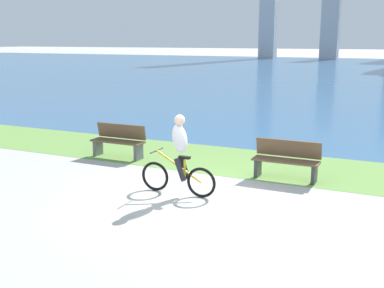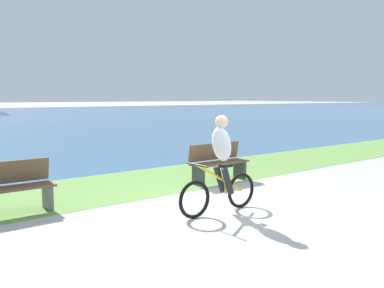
{
  "view_description": "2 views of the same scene",
  "coord_description": "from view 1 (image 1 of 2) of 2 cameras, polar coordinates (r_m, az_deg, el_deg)",
  "views": [
    {
      "loc": [
        3.62,
        -8.24,
        3.14
      ],
      "look_at": [
        -0.44,
        0.54,
        0.99
      ],
      "focal_mm": 44.19,
      "sensor_mm": 36.0,
      "label": 1
    },
    {
      "loc": [
        -5.24,
        -5.03,
        1.97
      ],
      "look_at": [
        -0.27,
        1.24,
        1.07
      ],
      "focal_mm": 38.89,
      "sensor_mm": 36.0,
      "label": 2
    }
  ],
  "objects": [
    {
      "name": "cyclist_lead",
      "position": [
        9.62,
        -1.56,
        -1.36
      ],
      "size": [
        1.69,
        0.52,
        1.67
      ],
      "color": "black",
      "rests_on": "ground"
    },
    {
      "name": "grass_strip_bayside",
      "position": [
        12.36,
        6.95,
        -2.27
      ],
      "size": [
        120.0,
        2.89,
        0.01
      ],
      "primitive_type": "cube",
      "color": "#6B9947",
      "rests_on": "ground"
    },
    {
      "name": "ground_plane",
      "position": [
        9.53,
        1.05,
        -6.71
      ],
      "size": [
        300.0,
        300.0,
        0.0
      ],
      "primitive_type": "plane",
      "color": "#B2AFA8"
    },
    {
      "name": "bench_near_path",
      "position": [
        12.93,
        -8.83,
        0.37
      ],
      "size": [
        1.5,
        0.47,
        0.9
      ],
      "color": "brown",
      "rests_on": "ground"
    },
    {
      "name": "bay_water_surface",
      "position": [
        48.88,
        20.72,
        8.07
      ],
      "size": [
        300.0,
        71.62,
        0.0
      ],
      "primitive_type": "cube",
      "color": "#386693",
      "rests_on": "ground"
    },
    {
      "name": "bench_far_along_path",
      "position": [
        10.97,
        11.33,
        -1.92
      ],
      "size": [
        1.5,
        0.47,
        0.9
      ],
      "color": "brown",
      "rests_on": "ground"
    }
  ]
}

